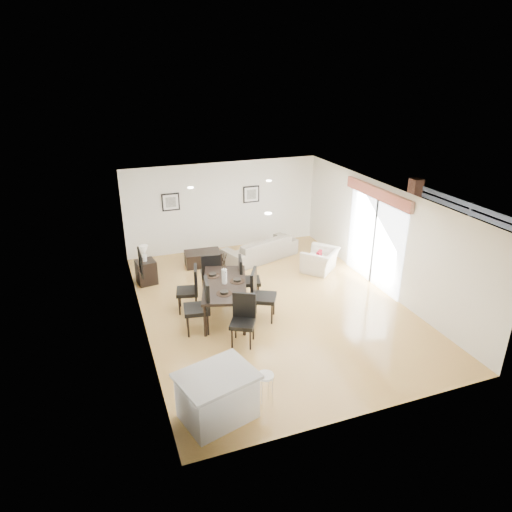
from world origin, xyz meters
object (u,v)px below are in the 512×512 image
object	(u,v)px
coffee_table	(203,258)
bar_stool	(265,379)
armchair	(320,260)
kitchen_island	(217,396)
dining_chair_foot	(211,271)
dining_chair_wfar	(191,287)
dining_chair_head	(243,316)
sofa	(260,248)
dining_chair_wnear	(201,303)
dining_chair_enear	(259,292)
dining_table	(225,286)
dining_chair_efar	(246,277)
side_table	(146,272)

from	to	relation	value
coffee_table	bar_stool	distance (m)	6.12
armchair	kitchen_island	bearing A→B (deg)	5.86
dining_chair_foot	dining_chair_wfar	bearing A→B (deg)	56.08
armchair	dining_chair_foot	xyz separation A→B (m)	(-3.20, -0.23, 0.28)
dining_chair_head	bar_stool	distance (m)	1.98
sofa	dining_chair_foot	xyz separation A→B (m)	(-1.92, -1.61, 0.26)
coffee_table	kitchen_island	bearing A→B (deg)	-97.37
dining_chair_wnear	dining_chair_enear	xyz separation A→B (m)	(1.35, 0.06, -0.01)
dining_table	bar_stool	bearing A→B (deg)	-77.28
armchair	dining_chair_wfar	size ratio (longest dim) A/B	0.88
dining_chair_wfar	kitchen_island	world-z (taller)	dining_chair_wfar
dining_table	dining_chair_wfar	distance (m)	0.83
armchair	dining_chair_wnear	world-z (taller)	dining_chair_wnear
dining_table	dining_chair_head	distance (m)	1.21
dining_chair_head	sofa	bearing A→B (deg)	93.77
dining_chair_wnear	dining_chair_efar	xyz separation A→B (m)	(1.34, 1.00, -0.04)
coffee_table	side_table	distance (m)	1.81
armchair	dining_chair_efar	size ratio (longest dim) A/B	0.86
sofa	bar_stool	distance (m)	6.34
armchair	kitchen_island	distance (m)	6.26
side_table	dining_chair_foot	bearing A→B (deg)	-36.53
dining_table	coffee_table	size ratio (longest dim) A/B	2.09
dining_chair_wfar	coffee_table	bearing A→B (deg)	173.72
dining_chair_foot	coffee_table	world-z (taller)	dining_chair_foot
dining_chair_efar	dining_chair_wnear	bearing A→B (deg)	140.85
dining_chair_wfar	bar_stool	distance (m)	3.65
dining_chair_head	kitchen_island	xyz separation A→B (m)	(-1.11, -1.96, -0.18)
dining_chair_wnear	dining_chair_wfar	distance (m)	0.96
dining_chair_wfar	dining_chair_head	bearing A→B (deg)	36.77
dining_chair_foot	kitchen_island	xyz separation A→B (m)	(-1.05, -4.36, -0.17)
armchair	bar_stool	bearing A→B (deg)	12.00
armchair	coffee_table	bearing A→B (deg)	-68.09
dining_chair_enear	coffee_table	distance (m)	3.43
dining_chair_wnear	side_table	distance (m)	2.92
dining_chair_wnear	side_table	world-z (taller)	dining_chair_wnear
sofa	side_table	xyz separation A→B (m)	(-3.40, -0.51, -0.02)
dining_chair_efar	coffee_table	bearing A→B (deg)	25.22
dining_chair_enear	dining_chair_efar	bearing A→B (deg)	28.57
dining_chair_foot	bar_stool	distance (m)	4.36
dining_chair_efar	side_table	size ratio (longest dim) A/B	1.76
side_table	dining_chair_head	bearing A→B (deg)	-66.26
sofa	dining_chair_foot	world-z (taller)	dining_chair_foot
dining_chair_efar	coffee_table	world-z (taller)	dining_chair_efar
kitchen_island	dining_chair_wnear	bearing A→B (deg)	65.91
bar_stool	dining_table	bearing A→B (deg)	85.87
dining_chair_wnear	dining_chair_foot	size ratio (longest dim) A/B	1.13
dining_table	dining_chair_head	size ratio (longest dim) A/B	1.97
side_table	bar_stool	size ratio (longest dim) A/B	1.02
dining_table	bar_stool	distance (m)	3.18
sofa	coffee_table	world-z (taller)	sofa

